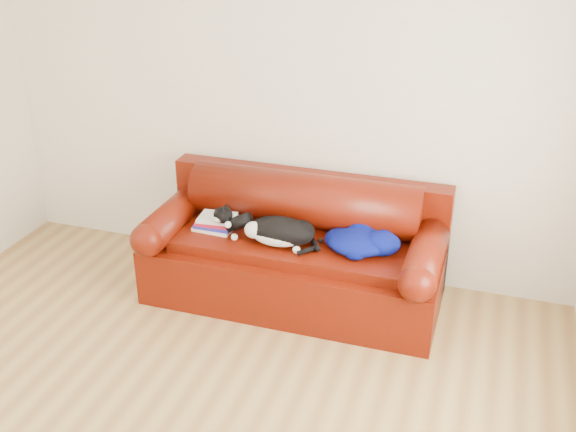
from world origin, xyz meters
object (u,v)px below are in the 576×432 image
Objects in this scene: sofa_base at (294,269)px; book_stack at (216,222)px; blanket at (361,240)px; cat at (279,232)px.

book_stack reaches higher than sofa_base.
blanket is (1.07, 0.02, 0.02)m from book_stack.
blanket is (0.49, -0.03, 0.33)m from sofa_base.
cat reaches higher than book_stack.
blanket is at bearing 3.74° from cat.
cat is at bearing -9.52° from book_stack.
cat is 1.13× the size of blanket.
blanket reaches higher than book_stack.
sofa_base is 0.66m from book_stack.
sofa_base is 7.13× the size of book_stack.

